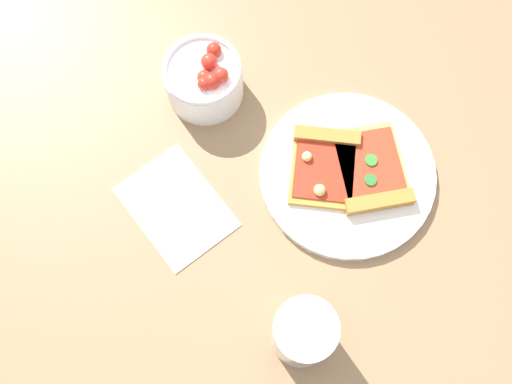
# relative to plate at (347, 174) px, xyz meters

# --- Properties ---
(ground_plane) EXTENTS (2.40, 2.40, 0.00)m
(ground_plane) POSITION_rel_plate_xyz_m (0.01, 0.05, -0.01)
(ground_plane) COLOR #93704C
(ground_plane) RESTS_ON ground
(plate) EXTENTS (0.25, 0.25, 0.01)m
(plate) POSITION_rel_plate_xyz_m (0.00, 0.00, 0.00)
(plate) COLOR white
(plate) RESTS_ON ground_plane
(pizza_slice_near) EXTENTS (0.15, 0.15, 0.02)m
(pizza_slice_near) POSITION_rel_plate_xyz_m (-0.02, 0.03, 0.01)
(pizza_slice_near) COLOR gold
(pizza_slice_near) RESTS_ON plate
(pizza_slice_far) EXTENTS (0.14, 0.16, 0.02)m
(pizza_slice_far) POSITION_rel_plate_xyz_m (0.02, -0.03, 0.01)
(pizza_slice_far) COLOR #E5B256
(pizza_slice_far) RESTS_ON plate
(salad_bowl) EXTENTS (0.11, 0.11, 0.09)m
(salad_bowl) POSITION_rel_plate_xyz_m (-0.07, 0.23, 0.03)
(salad_bowl) COLOR white
(salad_bowl) RESTS_ON ground_plane
(soda_glass) EXTENTS (0.08, 0.08, 0.11)m
(soda_glass) POSITION_rel_plate_xyz_m (-0.20, -0.12, 0.04)
(soda_glass) COLOR silver
(soda_glass) RESTS_ON ground_plane
(paper_napkin) EXTENTS (0.12, 0.16, 0.00)m
(paper_napkin) POSITION_rel_plate_xyz_m (-0.21, 0.12, -0.01)
(paper_napkin) COLOR white
(paper_napkin) RESTS_ON ground_plane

